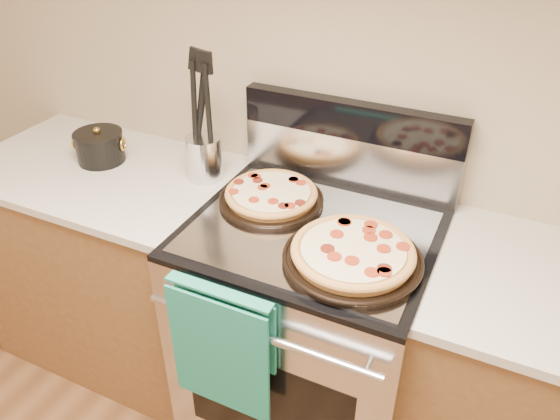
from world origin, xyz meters
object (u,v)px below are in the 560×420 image
at_px(pepperoni_pizza_front, 353,254).
at_px(range_body, 309,335).
at_px(pepperoni_pizza_back, 271,196).
at_px(utensil_crock, 204,158).
at_px(saucepan, 100,148).

bearing_deg(pepperoni_pizza_front, range_body, 144.74).
bearing_deg(pepperoni_pizza_front, pepperoni_pizza_back, 151.53).
xyz_separation_m(pepperoni_pizza_back, pepperoni_pizza_front, (0.35, -0.19, 0.00)).
bearing_deg(utensil_crock, pepperoni_pizza_front, -21.90).
xyz_separation_m(pepperoni_pizza_front, saucepan, (-1.07, 0.20, 0.01)).
bearing_deg(pepperoni_pizza_front, utensil_crock, 158.10).
height_order(pepperoni_pizza_back, pepperoni_pizza_front, pepperoni_pizza_front).
xyz_separation_m(range_body, saucepan, (-0.91, 0.08, 0.51)).
distance_m(pepperoni_pizza_back, pepperoni_pizza_front, 0.40).
bearing_deg(range_body, saucepan, 174.92).
relative_size(range_body, pepperoni_pizza_front, 2.31).
bearing_deg(pepperoni_pizza_back, utensil_crock, 166.53).
relative_size(pepperoni_pizza_front, saucepan, 2.22).
bearing_deg(saucepan, utensil_crock, 8.18).
relative_size(range_body, utensil_crock, 5.67).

